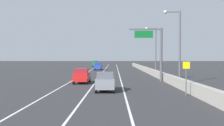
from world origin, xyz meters
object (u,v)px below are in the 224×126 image
(overhead_sign_gantry, at_px, (156,48))
(car_green_3, at_px, (95,64))
(car_red_1, at_px, (82,76))
(car_gray_2, at_px, (105,82))
(lamp_post_right_third, at_px, (154,47))
(lamp_post_right_second, at_px, (178,42))
(car_blue_0, at_px, (98,66))
(speed_advisory_sign, at_px, (186,76))

(overhead_sign_gantry, relative_size, car_green_3, 1.60)
(car_red_1, height_order, car_gray_2, car_red_1)
(car_gray_2, bearing_deg, car_red_1, 112.07)
(overhead_sign_gantry, distance_m, car_red_1, 11.16)
(lamp_post_right_third, bearing_deg, car_gray_2, -108.64)
(lamp_post_right_second, bearing_deg, car_gray_2, -143.00)
(overhead_sign_gantry, xyz_separation_m, car_green_3, (-12.70, 60.36, -3.70))
(lamp_post_right_third, height_order, car_blue_0, lamp_post_right_third)
(speed_advisory_sign, xyz_separation_m, car_blue_0, (-10.60, 47.32, -0.79))
(lamp_post_right_second, distance_m, car_blue_0, 39.62)
(car_blue_0, relative_size, car_green_3, 0.88)
(car_red_1, bearing_deg, car_green_3, 92.37)
(car_blue_0, bearing_deg, lamp_post_right_third, -56.67)
(overhead_sign_gantry, bearing_deg, car_green_3, 101.88)
(car_red_1, bearing_deg, car_gray_2, -67.93)
(lamp_post_right_second, xyz_separation_m, car_red_1, (-12.02, 1.60, -4.35))
(car_red_1, relative_size, car_green_3, 0.89)
(speed_advisory_sign, relative_size, car_red_1, 0.72)
(car_red_1, relative_size, car_gray_2, 0.99)
(car_blue_0, height_order, car_red_1, car_blue_0)
(car_blue_0, bearing_deg, car_gray_2, -85.59)
(overhead_sign_gantry, distance_m, lamp_post_right_second, 5.04)
(lamp_post_right_third, bearing_deg, lamp_post_right_second, -89.86)
(overhead_sign_gantry, distance_m, car_green_3, 61.79)
(overhead_sign_gantry, height_order, car_gray_2, overhead_sign_gantry)
(car_green_3, bearing_deg, car_blue_0, -84.72)
(overhead_sign_gantry, bearing_deg, car_red_1, -163.37)
(car_green_3, bearing_deg, car_gray_2, -85.26)
(car_red_1, bearing_deg, overhead_sign_gantry, 16.63)
(lamp_post_right_second, xyz_separation_m, car_green_3, (-14.65, 64.96, -4.30))
(overhead_sign_gantry, relative_size, lamp_post_right_second, 0.82)
(lamp_post_right_second, height_order, car_red_1, lamp_post_right_second)
(speed_advisory_sign, xyz_separation_m, car_green_3, (-13.14, 74.81, -0.73))
(lamp_post_right_third, distance_m, car_blue_0, 22.38)
(lamp_post_right_second, distance_m, car_green_3, 66.73)
(speed_advisory_sign, distance_m, lamp_post_right_third, 29.23)
(car_green_3, bearing_deg, speed_advisory_sign, -80.04)
(lamp_post_right_second, xyz_separation_m, car_blue_0, (-12.11, 37.47, -4.35))
(car_gray_2, bearing_deg, overhead_sign_gantry, 58.81)
(speed_advisory_sign, xyz_separation_m, car_gray_2, (-7.21, 3.28, -0.81))
(lamp_post_right_second, bearing_deg, overhead_sign_gantry, 112.97)
(car_gray_2, relative_size, car_green_3, 0.90)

